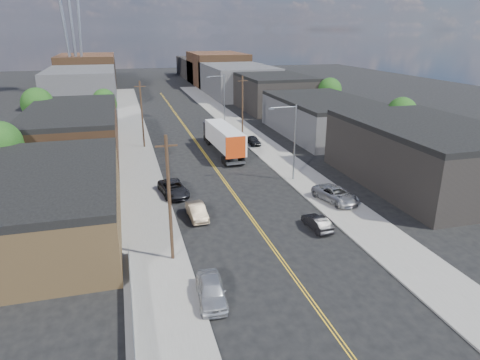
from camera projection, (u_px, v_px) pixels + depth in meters
ground at (184, 125)px, 80.93m from camera, size 260.00×260.00×0.00m
centerline at (198, 144)px, 67.29m from camera, size 0.32×120.00×0.01m
sidewalk_left at (136, 148)px, 64.88m from camera, size 5.00×140.00×0.15m
sidewalk_right at (255, 140)px, 69.66m from camera, size 5.00×140.00×0.15m
warehouse_tan at (47, 202)px, 37.29m from camera, size 12.00×22.00×5.60m
warehouse_brown at (73, 132)px, 60.76m from camera, size 12.00×26.00×6.60m
industrial_right_a at (425, 154)px, 48.93m from camera, size 14.00×22.00×7.10m
industrial_right_b at (324, 116)px, 72.73m from camera, size 14.00×24.00×6.10m
industrial_right_c at (272, 92)px, 96.12m from camera, size 14.00×22.00×7.60m
skyline_left_a at (82, 85)px, 106.38m from camera, size 16.00×30.00×8.00m
skyline_right_a at (237, 80)px, 116.45m from camera, size 16.00×30.00×8.00m
skyline_left_b at (88, 72)px, 128.77m from camera, size 16.00×26.00×10.00m
skyline_right_b at (217, 69)px, 138.84m from camera, size 16.00×26.00×10.00m
skyline_left_c at (91, 71)px, 147.45m from camera, size 16.00×40.00×7.00m
skyline_right_c at (205, 68)px, 157.52m from camera, size 16.00×40.00×7.00m
streetlight_near at (292, 137)px, 49.26m from camera, size 3.39×0.25×9.00m
streetlight_far at (222, 95)px, 81.07m from camera, size 3.39×0.25×9.00m
utility_pole_left_near at (169, 199)px, 31.71m from camera, size 1.60×0.26×10.00m
utility_pole_left_far at (142, 114)px, 63.52m from camera, size 1.60×0.26×10.00m
utility_pole_right at (242, 106)px, 70.38m from camera, size 1.60×0.26×10.00m
chainlink_fence at (132, 309)px, 26.46m from camera, size 0.05×16.00×1.22m
tree_left_near at (1, 146)px, 45.91m from camera, size 4.85×4.76×7.91m
tree_left_mid at (38, 106)px, 68.53m from camera, size 5.10×5.04×8.37m
tree_left_far at (105, 102)px, 77.72m from camera, size 4.35×4.20×6.97m
tree_right_near at (402, 114)px, 65.07m from camera, size 4.60×4.48×7.44m
tree_right_far at (330, 91)px, 86.78m from camera, size 4.85×4.76×7.91m
semi_truck at (222, 137)px, 62.12m from camera, size 3.19×15.67×4.08m
car_left_a at (211, 290)px, 28.13m from camera, size 2.22×4.71×1.56m
car_left_b at (197, 211)px, 40.60m from camera, size 1.66×4.32×1.40m
car_left_c at (173, 189)px, 46.26m from camera, size 3.19×5.73×1.51m
car_right_oncoming at (317, 223)px, 38.37m from camera, size 1.56×3.92×1.27m
car_right_lot_a at (336, 195)px, 44.13m from camera, size 3.80×5.96×1.53m
car_right_lot_c at (253, 140)px, 66.19m from camera, size 1.64×3.91×1.32m
car_ahead_truck at (223, 136)px, 69.64m from camera, size 2.52×4.97×1.35m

